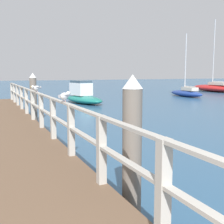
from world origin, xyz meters
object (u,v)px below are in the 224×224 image
boat_5 (83,96)px  boat_0 (186,92)px  dock_piling_near (132,147)px  seagull_foreground (65,96)px  boat_3 (215,88)px  dock_piling_far (34,98)px  seagull_background (36,88)px

boat_5 → boat_0: bearing=-0.4°
boat_5 → dock_piling_near: bearing=-115.6°
seagull_foreground → boat_3: bearing=83.6°
dock_piling_far → boat_5: size_ratio=0.47×
seagull_foreground → boat_0: boat_0 is taller
boat_0 → boat_5: boat_0 is taller
dock_piling_far → boat_3: 24.99m
seagull_foreground → boat_3: 29.23m
dock_piling_near → boat_3: bearing=45.2°
seagull_foreground → seagull_background: size_ratio=1.00×
seagull_background → boat_0: boat_0 is taller
dock_piling_far → seagull_foreground: (-0.37, -6.65, 0.58)m
boat_0 → seagull_foreground: bearing=-131.8°
seagull_background → boat_0: size_ratio=0.07×
dock_piling_far → boat_5: (4.38, 6.81, -0.54)m
dock_piling_near → seagull_foreground: size_ratio=5.45×
boat_3 → dock_piling_near: bearing=-133.3°
dock_piling_near → seagull_background: bearing=93.8°
boat_0 → boat_5: (-10.12, -1.73, 0.16)m
seagull_foreground → boat_3: boat_3 is taller
dock_piling_near → seagull_background: (-0.39, 5.80, 0.58)m
dock_piling_far → seagull_foreground: 6.68m
dock_piling_far → boat_0: 16.84m
dock_piling_near → boat_0: (14.50, 17.52, -0.70)m
boat_0 → boat_5: 10.26m
seagull_foreground → dock_piling_near: bearing=-38.7°
seagull_foreground → boat_5: (4.75, 13.46, -1.12)m
dock_piling_far → seagull_foreground: dock_piling_far is taller
dock_piling_near → seagull_background: dock_piling_near is taller
seagull_background → boat_3: bearing=-96.1°
boat_0 → boat_5: bearing=-167.7°
boat_3 → boat_5: size_ratio=1.76×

